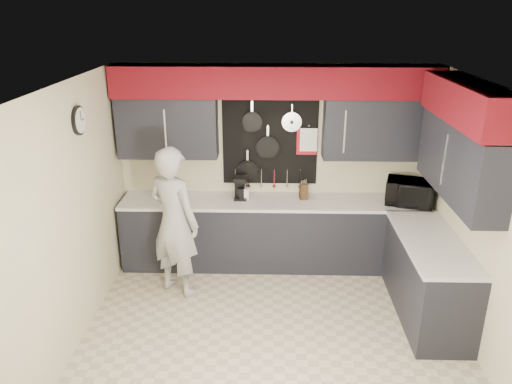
{
  "coord_description": "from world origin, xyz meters",
  "views": [
    {
      "loc": [
        -0.06,
        -4.48,
        3.29
      ],
      "look_at": [
        -0.2,
        0.5,
        1.39
      ],
      "focal_mm": 35.0,
      "sensor_mm": 36.0,
      "label": 1
    }
  ],
  "objects_px": {
    "knife_block": "(303,191)",
    "person": "(174,222)",
    "microwave": "(409,192)",
    "coffee_maker": "(241,187)",
    "utensil_crock": "(245,193)"
  },
  "relations": [
    {
      "from": "microwave",
      "to": "knife_block",
      "type": "distance_m",
      "value": 1.32
    },
    {
      "from": "utensil_crock",
      "to": "person",
      "type": "bearing_deg",
      "value": -136.7
    },
    {
      "from": "microwave",
      "to": "utensil_crock",
      "type": "relative_size",
      "value": 3.96
    },
    {
      "from": "utensil_crock",
      "to": "coffee_maker",
      "type": "height_order",
      "value": "coffee_maker"
    },
    {
      "from": "microwave",
      "to": "utensil_crock",
      "type": "xyz_separation_m",
      "value": [
        -2.06,
        0.13,
        -0.09
      ]
    },
    {
      "from": "utensil_crock",
      "to": "person",
      "type": "height_order",
      "value": "person"
    },
    {
      "from": "knife_block",
      "to": "coffee_maker",
      "type": "relative_size",
      "value": 0.7
    },
    {
      "from": "microwave",
      "to": "person",
      "type": "distance_m",
      "value": 2.91
    },
    {
      "from": "knife_block",
      "to": "utensil_crock",
      "type": "xyz_separation_m",
      "value": [
        -0.75,
        -0.0,
        -0.03
      ]
    },
    {
      "from": "coffee_maker",
      "to": "person",
      "type": "relative_size",
      "value": 0.16
    },
    {
      "from": "microwave",
      "to": "person",
      "type": "relative_size",
      "value": 0.31
    },
    {
      "from": "knife_block",
      "to": "person",
      "type": "xyz_separation_m",
      "value": [
        -1.54,
        -0.75,
        -0.12
      ]
    },
    {
      "from": "coffee_maker",
      "to": "person",
      "type": "distance_m",
      "value": 1.06
    },
    {
      "from": "microwave",
      "to": "coffee_maker",
      "type": "height_order",
      "value": "microwave"
    },
    {
      "from": "knife_block",
      "to": "person",
      "type": "relative_size",
      "value": 0.11
    }
  ]
}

